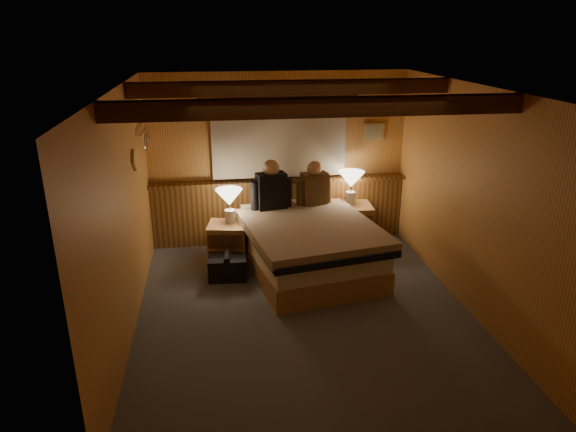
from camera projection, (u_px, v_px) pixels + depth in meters
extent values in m
plane|color=#484E56|center=(304.00, 311.00, 5.65)|extent=(4.20, 4.20, 0.00)
plane|color=#BC8046|center=(307.00, 88.00, 4.82)|extent=(4.20, 4.20, 0.00)
plane|color=#DDA34F|center=(279.00, 159.00, 7.19)|extent=(3.60, 0.00, 3.60)
plane|color=#DDA34F|center=(124.00, 217.00, 4.99)|extent=(0.00, 4.20, 4.20)
plane|color=#DDA34F|center=(471.00, 200.00, 5.49)|extent=(0.00, 4.20, 4.20)
plane|color=#DDA34F|center=(364.00, 316.00, 3.29)|extent=(3.60, 0.00, 3.60)
cube|color=brown|center=(280.00, 211.00, 7.39)|extent=(3.60, 0.12, 0.90)
cube|color=brown|center=(280.00, 181.00, 7.17)|extent=(3.60, 0.22, 0.04)
cylinder|color=#4F2F13|center=(279.00, 99.00, 6.82)|extent=(2.10, 0.05, 0.05)
sphere|color=#4F2F13|center=(199.00, 100.00, 6.68)|extent=(0.08, 0.08, 0.08)
sphere|color=#4F2F13|center=(356.00, 97.00, 6.96)|extent=(0.08, 0.08, 0.08)
cube|color=silver|center=(279.00, 139.00, 7.02)|extent=(1.85, 0.08, 1.05)
cube|color=#4F2F13|center=(320.00, 107.00, 4.30)|extent=(3.60, 0.15, 0.16)
cube|color=#4F2F13|center=(292.00, 88.00, 5.69)|extent=(3.60, 0.15, 0.16)
cylinder|color=silver|center=(143.00, 130.00, 6.29)|extent=(0.03, 0.55, 0.03)
torus|color=silver|center=(145.00, 143.00, 6.20)|extent=(0.01, 0.21, 0.21)
torus|color=silver|center=(148.00, 139.00, 6.41)|extent=(0.01, 0.21, 0.21)
cube|color=tan|center=(374.00, 132.00, 7.23)|extent=(0.30, 0.03, 0.25)
cube|color=beige|center=(374.00, 132.00, 7.22)|extent=(0.24, 0.01, 0.19)
cube|color=#B1834B|center=(308.00, 260.00, 6.56)|extent=(1.74, 2.13, 0.29)
cube|color=white|center=(308.00, 241.00, 6.47)|extent=(1.69, 2.08, 0.23)
cube|color=black|center=(315.00, 238.00, 6.21)|extent=(1.73, 1.76, 0.08)
cube|color=tan|center=(311.00, 229.00, 6.30)|extent=(1.80, 1.96, 0.11)
cube|color=white|center=(264.00, 211.00, 6.96)|extent=(0.62, 0.42, 0.15)
cube|color=white|center=(314.00, 206.00, 7.18)|extent=(0.62, 0.42, 0.15)
cube|color=#B1834B|center=(228.00, 243.00, 6.75)|extent=(0.56, 0.52, 0.54)
cube|color=brown|center=(226.00, 242.00, 6.51)|extent=(0.44, 0.09, 0.19)
cube|color=brown|center=(226.00, 257.00, 6.59)|extent=(0.44, 0.09, 0.19)
cylinder|color=silver|center=(226.00, 242.00, 6.51)|extent=(0.03, 0.03, 0.03)
cylinder|color=silver|center=(226.00, 257.00, 6.59)|extent=(0.03, 0.03, 0.03)
cube|color=#B1834B|center=(351.00, 225.00, 7.30)|extent=(0.57, 0.52, 0.60)
cube|color=brown|center=(355.00, 223.00, 7.04)|extent=(0.49, 0.05, 0.21)
cube|color=brown|center=(354.00, 239.00, 7.12)|extent=(0.49, 0.05, 0.21)
cylinder|color=silver|center=(355.00, 223.00, 7.04)|extent=(0.03, 0.03, 0.03)
cylinder|color=silver|center=(354.00, 239.00, 7.12)|extent=(0.03, 0.03, 0.03)
cylinder|color=silver|center=(230.00, 216.00, 6.67)|extent=(0.14, 0.14, 0.17)
cylinder|color=silver|center=(230.00, 208.00, 6.63)|extent=(0.02, 0.02, 0.10)
cone|color=beige|center=(229.00, 197.00, 6.58)|extent=(0.35, 0.35, 0.21)
cylinder|color=silver|center=(350.00, 198.00, 7.20)|extent=(0.14, 0.14, 0.18)
cylinder|color=silver|center=(351.00, 190.00, 7.16)|extent=(0.02, 0.02, 0.10)
cone|color=beige|center=(351.00, 179.00, 7.11)|extent=(0.36, 0.36, 0.22)
cube|color=black|center=(271.00, 192.00, 6.80)|extent=(0.42, 0.29, 0.51)
cylinder|color=black|center=(255.00, 196.00, 6.74)|extent=(0.12, 0.12, 0.40)
cylinder|color=black|center=(287.00, 193.00, 6.88)|extent=(0.12, 0.12, 0.40)
sphere|color=#D9AB82|center=(271.00, 168.00, 6.69)|extent=(0.22, 0.22, 0.22)
cube|color=brown|center=(314.00, 189.00, 6.98)|extent=(0.38, 0.27, 0.46)
cylinder|color=brown|center=(300.00, 193.00, 6.93)|extent=(0.11, 0.11, 0.37)
cylinder|color=brown|center=(328.00, 190.00, 7.06)|extent=(0.11, 0.11, 0.37)
sphere|color=#D9AB82|center=(315.00, 168.00, 6.88)|extent=(0.20, 0.20, 0.20)
cube|color=black|center=(228.00, 269.00, 6.33)|extent=(0.48, 0.31, 0.28)
cylinder|color=black|center=(227.00, 257.00, 6.28)|extent=(0.09, 0.28, 0.07)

